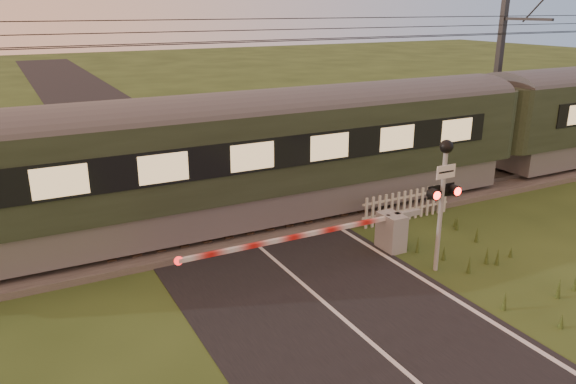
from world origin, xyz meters
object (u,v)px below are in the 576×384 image
crossing_signal (443,183)px  catenary_mast (499,71)px  boom_gate (380,232)px  train (490,126)px  picket_fence (407,205)px

crossing_signal → catenary_mast: 12.11m
boom_gate → train: bearing=24.7°
picket_fence → catenary_mast: bearing=27.5°
crossing_signal → picket_fence: crossing_signal is taller
boom_gate → crossing_signal: (0.60, -1.59, 1.76)m
train → picket_fence: size_ratio=12.11×
picket_fence → catenary_mast: 9.56m
boom_gate → picket_fence: (2.21, 1.58, -0.09)m
train → catenary_mast: size_ratio=5.46×
boom_gate → catenary_mast: (10.15, 5.71, 3.27)m
train → catenary_mast: bearing=40.8°
crossing_signal → train: bearing=36.0°
boom_gate → catenary_mast: bearing=29.3°
boom_gate → catenary_mast: size_ratio=0.95×
train → catenary_mast: 3.81m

